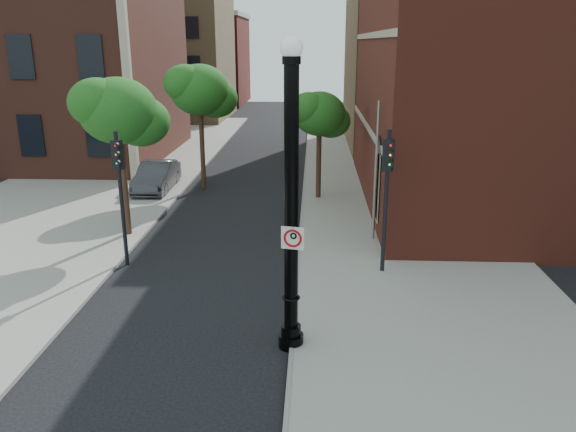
{
  "coord_description": "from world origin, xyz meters",
  "views": [
    {
      "loc": [
        2.52,
        -11.92,
        7.22
      ],
      "look_at": [
        1.88,
        2.0,
        2.89
      ],
      "focal_mm": 35.0,
      "sensor_mm": 36.0,
      "label": 1
    }
  ],
  "objects_px": {
    "traffic_signal_left": "(119,177)",
    "traffic_signal_right": "(387,179)",
    "lamppost": "(291,216)",
    "parked_car": "(157,177)",
    "no_parking_sign": "(293,238)"
  },
  "relations": [
    {
      "from": "lamppost",
      "to": "traffic_signal_left",
      "type": "height_order",
      "value": "lamppost"
    },
    {
      "from": "lamppost",
      "to": "traffic_signal_right",
      "type": "height_order",
      "value": "lamppost"
    },
    {
      "from": "no_parking_sign",
      "to": "traffic_signal_left",
      "type": "xyz_separation_m",
      "value": [
        -5.81,
        5.27,
        0.13
      ]
    },
    {
      "from": "parked_car",
      "to": "traffic_signal_left",
      "type": "distance_m",
      "value": 10.24
    },
    {
      "from": "parked_car",
      "to": "traffic_signal_left",
      "type": "height_order",
      "value": "traffic_signal_left"
    },
    {
      "from": "traffic_signal_left",
      "to": "traffic_signal_right",
      "type": "relative_size",
      "value": 0.96
    },
    {
      "from": "lamppost",
      "to": "parked_car",
      "type": "height_order",
      "value": "lamppost"
    },
    {
      "from": "lamppost",
      "to": "traffic_signal_left",
      "type": "relative_size",
      "value": 1.62
    },
    {
      "from": "lamppost",
      "to": "traffic_signal_left",
      "type": "bearing_deg",
      "value": 138.59
    },
    {
      "from": "traffic_signal_left",
      "to": "traffic_signal_right",
      "type": "height_order",
      "value": "traffic_signal_right"
    },
    {
      "from": "parked_car",
      "to": "traffic_signal_right",
      "type": "height_order",
      "value": "traffic_signal_right"
    },
    {
      "from": "lamppost",
      "to": "parked_car",
      "type": "relative_size",
      "value": 1.64
    },
    {
      "from": "lamppost",
      "to": "no_parking_sign",
      "type": "height_order",
      "value": "lamppost"
    },
    {
      "from": "lamppost",
      "to": "parked_car",
      "type": "bearing_deg",
      "value": 116.38
    },
    {
      "from": "traffic_signal_left",
      "to": "traffic_signal_right",
      "type": "distance_m",
      "value": 8.56
    }
  ]
}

